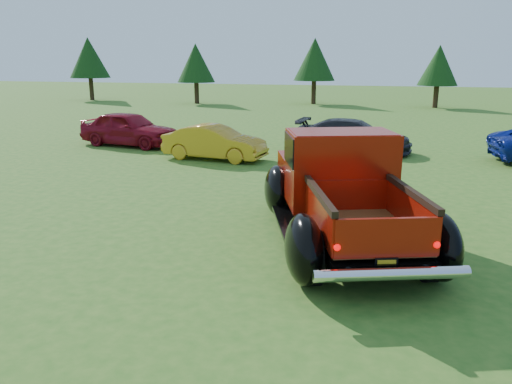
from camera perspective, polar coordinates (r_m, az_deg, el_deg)
ground at (r=9.63m, az=-2.30°, el=-5.95°), size 120.00×120.00×0.00m
tree_far_west at (r=45.79m, az=-18.56°, el=14.34°), size 3.33×3.33×5.20m
tree_west at (r=40.35m, az=-6.90°, el=14.42°), size 2.94×2.94×4.60m
tree_mid_left at (r=40.00m, az=6.72°, el=14.81°), size 3.20×3.20×5.00m
tree_mid_right at (r=38.75m, az=20.14°, el=13.42°), size 2.82×2.82×4.40m
pickup_truck at (r=10.00m, az=9.46°, el=0.63°), size 4.06×6.00×2.09m
show_car_red at (r=21.05m, az=-14.32°, el=7.04°), size 4.29×2.28×1.39m
show_car_yellow at (r=17.64m, az=-4.76°, el=5.67°), size 3.75×1.67×1.19m
show_car_grey at (r=19.29m, az=11.13°, el=6.31°), size 4.42×2.13×1.24m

